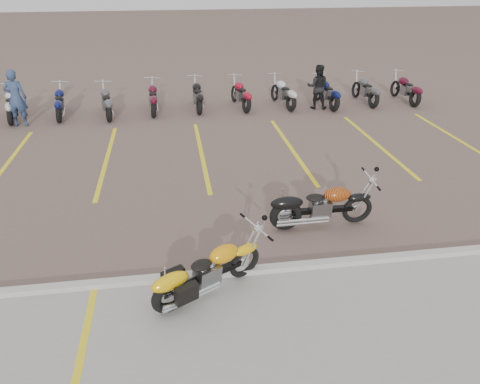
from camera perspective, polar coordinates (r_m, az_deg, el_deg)
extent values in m
plane|color=brown|center=(10.16, -2.97, -3.51)|extent=(100.00, 100.00, 0.00)
cube|color=#ADAAA3|center=(8.46, -1.55, -9.83)|extent=(60.00, 0.18, 0.12)
torus|color=black|center=(8.29, 0.36, -8.54)|extent=(0.60, 0.39, 0.62)
torus|color=black|center=(7.66, -8.65, -12.29)|extent=(0.66, 0.46, 0.66)
cube|color=black|center=(7.91, -3.95, -10.04)|extent=(1.14, 0.70, 0.10)
cube|color=slate|center=(7.86, -4.26, -9.82)|extent=(0.49, 0.44, 0.32)
ellipsoid|color=orange|center=(7.84, -2.39, -7.32)|extent=(0.63, 0.54, 0.29)
ellipsoid|color=black|center=(7.66, -5.10, -8.64)|extent=(0.45, 0.40, 0.11)
torus|color=black|center=(10.21, 14.00, -2.11)|extent=(0.65, 0.12, 0.65)
torus|color=black|center=(9.73, 5.55, -2.88)|extent=(0.69, 0.18, 0.69)
cube|color=black|center=(9.92, 9.90, -2.19)|extent=(1.30, 0.14, 0.10)
cube|color=slate|center=(9.87, 9.66, -1.91)|extent=(0.42, 0.31, 0.34)
ellipsoid|color=black|center=(9.85, 11.61, -0.21)|extent=(0.58, 0.33, 0.30)
ellipsoid|color=black|center=(9.72, 9.04, -0.62)|extent=(0.39, 0.27, 0.12)
imported|color=navy|center=(17.55, -25.66, 10.27)|extent=(0.72, 0.50, 1.92)
imported|color=black|center=(18.22, 9.44, 12.53)|extent=(0.95, 0.84, 1.65)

